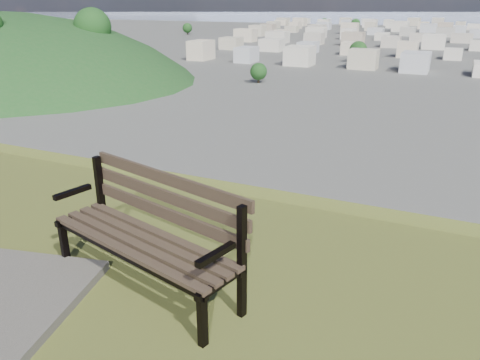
% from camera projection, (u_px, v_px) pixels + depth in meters
% --- Properties ---
extents(park_bench, '(1.95, 1.05, 0.98)m').
position_uv_depth(park_bench, '(150.00, 227.00, 3.96)').
color(park_bench, '#3D3223').
rests_on(park_bench, hilltop_mesa).
extents(city_blocks, '(395.00, 361.00, 7.00)m').
position_uv_depth(city_blocks, '(460.00, 33.00, 344.74)').
color(city_blocks, beige).
rests_on(city_blocks, ground).
extents(city_trees, '(406.52, 387.20, 9.98)m').
position_uv_depth(city_trees, '(412.00, 37.00, 290.46)').
color(city_trees, '#2D2316').
rests_on(city_trees, ground).
extents(bay_water, '(2400.00, 700.00, 0.12)m').
position_uv_depth(bay_water, '(464.00, 16.00, 774.81)').
color(bay_water, '#9BA8C5').
rests_on(bay_water, ground).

